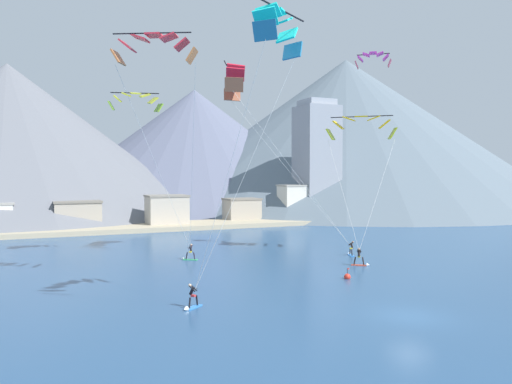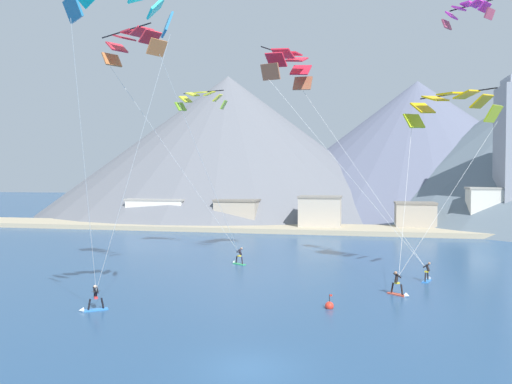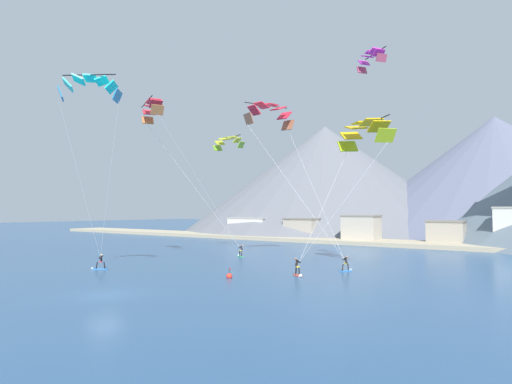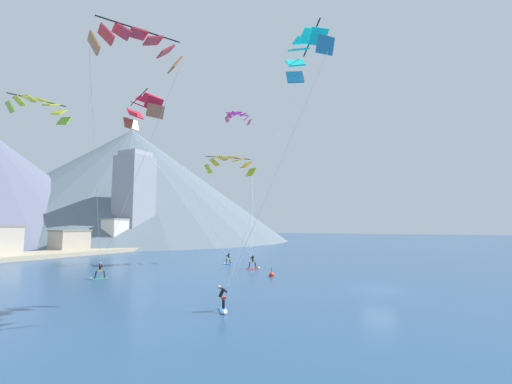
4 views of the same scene
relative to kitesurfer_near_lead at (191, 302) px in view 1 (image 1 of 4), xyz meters
The scene contains 21 objects.
ground_plane 13.75m from the kitesurfer_near_lead, 31.61° to the right, with size 400.00×400.00×0.00m, color navy.
kitesurfer_near_lead is the anchor object (origin of this frame).
kitesurfer_near_trail 20.73m from the kitesurfer_near_lead, 22.71° to the left, with size 1.60×1.41×1.77m.
kitesurfer_mid_center 25.55m from the kitesurfer_near_lead, 31.83° to the left, with size 0.98×1.77×1.64m.
kitesurfer_far_left 18.47m from the kitesurfer_near_lead, 74.23° to the left, with size 1.66×1.32×1.67m.
parafoil_kite_near_lead 17.91m from the kitesurfer_near_lead, 43.80° to the right, with size 6.34×6.41×17.22m.
parafoil_kite_near_trail 30.56m from the kitesurfer_near_lead, 31.08° to the left, with size 7.91×8.90×13.80m.
parafoil_kite_mid_center 26.99m from the kitesurfer_near_lead, 60.20° to the left, with size 13.64×7.61×18.53m.
parafoil_kite_far_left 19.48m from the kitesurfer_near_lead, 94.44° to the left, with size 8.91×12.39×18.12m.
parafoil_kite_distant_high_outer 26.29m from the kitesurfer_near_lead, 88.89° to the left, with size 5.58×2.09×2.06m.
parafoil_kite_distant_low_drift 34.83m from the kitesurfer_near_lead, 28.91° to the left, with size 3.65×3.22×1.63m.
race_marker_buoy 14.94m from the kitesurfer_near_lead, 13.74° to the left, with size 0.56×0.56×1.02m.
shoreline_strip 48.86m from the kitesurfer_near_lead, 76.14° to the left, with size 180.00×10.00×0.70m, color tan.
shore_building_harbour_front 51.71m from the kitesurfer_near_lead, 93.52° to the left, with size 7.06×7.27×4.58m.
shore_building_promenade_mid 61.50m from the kitesurfer_near_lead, 54.35° to the left, with size 8.06×4.34×6.73m.
shore_building_quay_east 49.81m from the kitesurfer_near_lead, 77.95° to the left, with size 6.53×5.09×5.31m.
shore_building_old_town 57.02m from the kitesurfer_near_lead, 64.37° to the left, with size 6.08×4.75×4.38m.
highrise_tower 65.44m from the kitesurfer_near_lead, 51.97° to the left, with size 7.00×7.00×22.69m.
mountain_peak_west_ridge 101.62m from the kitesurfer_near_lead, 72.91° to the left, with size 81.77×81.77×30.87m.
mountain_peak_central_summit 110.55m from the kitesurfer_near_lead, 50.75° to the left, with size 111.44×111.44×39.81m.
mountain_peak_east_shoulder 88.22m from the kitesurfer_near_lead, 99.35° to the left, with size 84.41×84.41×31.76m.
Camera 1 is at (-20.83, -23.75, 8.72)m, focal length 35.00 mm.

